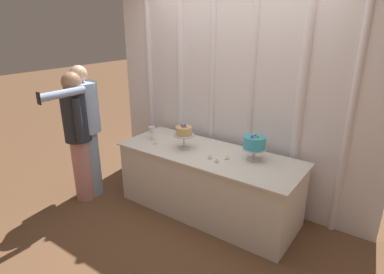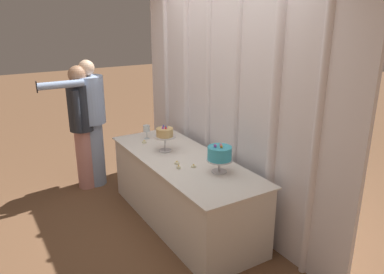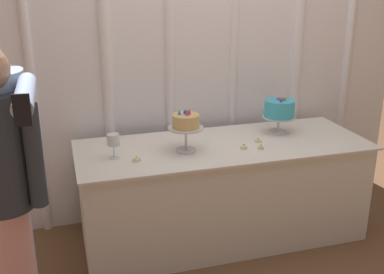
{
  "view_description": "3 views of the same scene",
  "coord_description": "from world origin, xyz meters",
  "px_view_note": "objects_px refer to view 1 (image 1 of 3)",
  "views": [
    {
      "loc": [
        1.75,
        -2.66,
        2.11
      ],
      "look_at": [
        -0.25,
        0.14,
        0.85
      ],
      "focal_mm": 30.09,
      "sensor_mm": 36.0,
      "label": 1
    },
    {
      "loc": [
        3.17,
        -1.71,
        2.19
      ],
      "look_at": [
        0.03,
        0.19,
        0.97
      ],
      "focal_mm": 35.33,
      "sensor_mm": 36.0,
      "label": 2
    },
    {
      "loc": [
        -1.09,
        -2.8,
        1.87
      ],
      "look_at": [
        -0.25,
        0.04,
        0.83
      ],
      "focal_mm": 43.43,
      "sensor_mm": 36.0,
      "label": 3
    }
  ],
  "objects_px": {
    "cake_display_nearleft": "(184,132)",
    "tealight_far_left": "(155,143)",
    "guest_man_pink_jacket": "(78,132)",
    "wine_glass": "(152,130)",
    "cake_table": "(208,182)",
    "tealight_far_right": "(227,158)",
    "guest_girl_blue_dress": "(85,128)",
    "tealight_near_left": "(210,158)",
    "cake_display_nearright": "(254,143)",
    "tealight_near_right": "(217,161)"
  },
  "relations": [
    {
      "from": "cake_display_nearleft",
      "to": "tealight_far_left",
      "type": "distance_m",
      "value": 0.41
    },
    {
      "from": "tealight_near_left",
      "to": "tealight_far_right",
      "type": "distance_m",
      "value": 0.18
    },
    {
      "from": "cake_table",
      "to": "tealight_far_right",
      "type": "height_order",
      "value": "tealight_far_right"
    },
    {
      "from": "wine_glass",
      "to": "tealight_near_left",
      "type": "relative_size",
      "value": 3.44
    },
    {
      "from": "cake_display_nearright",
      "to": "wine_glass",
      "type": "distance_m",
      "value": 1.28
    },
    {
      "from": "cake_display_nearleft",
      "to": "wine_glass",
      "type": "height_order",
      "value": "cake_display_nearleft"
    },
    {
      "from": "wine_glass",
      "to": "guest_girl_blue_dress",
      "type": "xyz_separation_m",
      "value": [
        -0.65,
        -0.48,
        0.03
      ]
    },
    {
      "from": "cake_table",
      "to": "tealight_near_right",
      "type": "relative_size",
      "value": 50.01
    },
    {
      "from": "cake_display_nearleft",
      "to": "cake_display_nearright",
      "type": "relative_size",
      "value": 1.05
    },
    {
      "from": "tealight_near_left",
      "to": "tealight_near_right",
      "type": "relative_size",
      "value": 1.16
    },
    {
      "from": "cake_table",
      "to": "tealight_far_left",
      "type": "bearing_deg",
      "value": -167.37
    },
    {
      "from": "guest_man_pink_jacket",
      "to": "wine_glass",
      "type": "bearing_deg",
      "value": 43.82
    },
    {
      "from": "tealight_near_left",
      "to": "guest_girl_blue_dress",
      "type": "xyz_separation_m",
      "value": [
        -1.53,
        -0.4,
        0.14
      ]
    },
    {
      "from": "cake_table",
      "to": "tealight_near_right",
      "type": "distance_m",
      "value": 0.47
    },
    {
      "from": "tealight_near_left",
      "to": "cake_table",
      "type": "bearing_deg",
      "value": 128.28
    },
    {
      "from": "tealight_far_left",
      "to": "tealight_near_left",
      "type": "distance_m",
      "value": 0.75
    },
    {
      "from": "tealight_near_left",
      "to": "tealight_far_right",
      "type": "xyz_separation_m",
      "value": [
        0.15,
        0.1,
        -0.0
      ]
    },
    {
      "from": "wine_glass",
      "to": "cake_table",
      "type": "bearing_deg",
      "value": 3.67
    },
    {
      "from": "cake_display_nearright",
      "to": "guest_man_pink_jacket",
      "type": "xyz_separation_m",
      "value": [
        -1.89,
        -0.77,
        -0.04
      ]
    },
    {
      "from": "cake_display_nearleft",
      "to": "cake_table",
      "type": "bearing_deg",
      "value": 10.82
    },
    {
      "from": "cake_display_nearright",
      "to": "tealight_near_right",
      "type": "xyz_separation_m",
      "value": [
        -0.27,
        -0.29,
        -0.17
      ]
    },
    {
      "from": "tealight_far_left",
      "to": "guest_girl_blue_dress",
      "type": "bearing_deg",
      "value": -153.98
    },
    {
      "from": "cake_display_nearright",
      "to": "tealight_near_left",
      "type": "distance_m",
      "value": 0.49
    },
    {
      "from": "cake_display_nearleft",
      "to": "guest_girl_blue_dress",
      "type": "xyz_separation_m",
      "value": [
        -1.14,
        -0.47,
        -0.04
      ]
    },
    {
      "from": "cake_table",
      "to": "guest_man_pink_jacket",
      "type": "distance_m",
      "value": 1.62
    },
    {
      "from": "tealight_far_left",
      "to": "cake_table",
      "type": "bearing_deg",
      "value": 12.63
    },
    {
      "from": "cake_display_nearright",
      "to": "tealight_near_left",
      "type": "xyz_separation_m",
      "value": [
        -0.38,
        -0.25,
        -0.17
      ]
    },
    {
      "from": "cake_table",
      "to": "tealight_near_left",
      "type": "bearing_deg",
      "value": -51.72
    },
    {
      "from": "tealight_near_left",
      "to": "guest_girl_blue_dress",
      "type": "relative_size",
      "value": 0.03
    },
    {
      "from": "wine_glass",
      "to": "tealight_far_left",
      "type": "bearing_deg",
      "value": -35.71
    },
    {
      "from": "tealight_near_left",
      "to": "guest_girl_blue_dress",
      "type": "distance_m",
      "value": 1.59
    },
    {
      "from": "wine_glass",
      "to": "tealight_far_left",
      "type": "xyz_separation_m",
      "value": [
        0.13,
        -0.1,
        -0.11
      ]
    },
    {
      "from": "cake_table",
      "to": "wine_glass",
      "type": "relative_size",
      "value": 12.52
    },
    {
      "from": "wine_glass",
      "to": "tealight_far_left",
      "type": "height_order",
      "value": "wine_glass"
    },
    {
      "from": "wine_glass",
      "to": "tealight_far_right",
      "type": "height_order",
      "value": "wine_glass"
    },
    {
      "from": "tealight_near_right",
      "to": "tealight_far_right",
      "type": "distance_m",
      "value": 0.15
    },
    {
      "from": "tealight_near_left",
      "to": "tealight_near_right",
      "type": "distance_m",
      "value": 0.12
    },
    {
      "from": "cake_table",
      "to": "tealight_far_right",
      "type": "bearing_deg",
      "value": -5.86
    },
    {
      "from": "cake_display_nearright",
      "to": "guest_man_pink_jacket",
      "type": "bearing_deg",
      "value": -157.91
    },
    {
      "from": "wine_glass",
      "to": "guest_man_pink_jacket",
      "type": "distance_m",
      "value": 0.86
    },
    {
      "from": "guest_girl_blue_dress",
      "to": "cake_table",
      "type": "bearing_deg",
      "value": 20.24
    },
    {
      "from": "tealight_near_left",
      "to": "tealight_far_right",
      "type": "bearing_deg",
      "value": 33.91
    },
    {
      "from": "tealight_near_right",
      "to": "tealight_near_left",
      "type": "bearing_deg",
      "value": 159.36
    },
    {
      "from": "tealight_far_left",
      "to": "cake_display_nearright",
      "type": "bearing_deg",
      "value": 13.15
    },
    {
      "from": "tealight_far_right",
      "to": "cake_table",
      "type": "bearing_deg",
      "value": 174.14
    },
    {
      "from": "tealight_far_left",
      "to": "tealight_near_right",
      "type": "xyz_separation_m",
      "value": [
        0.86,
        -0.02,
        0.0
      ]
    },
    {
      "from": "tealight_far_left",
      "to": "tealight_far_right",
      "type": "relative_size",
      "value": 1.01
    },
    {
      "from": "cake_display_nearright",
      "to": "tealight_far_left",
      "type": "distance_m",
      "value": 1.17
    },
    {
      "from": "cake_table",
      "to": "tealight_far_right",
      "type": "xyz_separation_m",
      "value": [
        0.25,
        -0.03,
        0.38
      ]
    },
    {
      "from": "wine_glass",
      "to": "tealight_near_left",
      "type": "distance_m",
      "value": 0.89
    }
  ]
}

